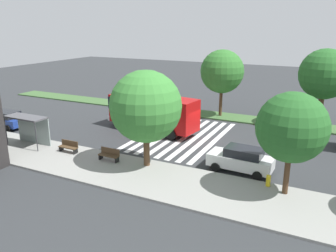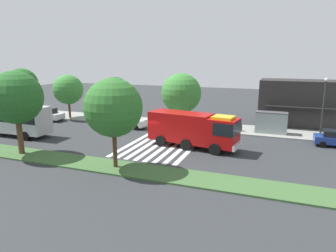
% 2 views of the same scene
% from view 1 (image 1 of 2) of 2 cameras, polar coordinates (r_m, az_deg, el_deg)
% --- Properties ---
extents(ground_plane, '(120.00, 120.00, 0.00)m').
position_cam_1_polar(ground_plane, '(30.04, 4.73, -2.03)').
color(ground_plane, '#2D3033').
extents(sidewalk, '(60.00, 5.14, 0.14)m').
position_cam_1_polar(sidewalk, '(22.47, -3.94, -8.51)').
color(sidewalk, gray).
rests_on(sidewalk, ground_plane).
extents(median_strip, '(60.00, 3.00, 0.14)m').
position_cam_1_polar(median_strip, '(37.20, 9.29, 1.62)').
color(median_strip, '#3D6033').
rests_on(median_strip, ground_plane).
extents(crosswalk, '(6.75, 11.58, 0.01)m').
position_cam_1_polar(crosswalk, '(30.54, 2.32, -1.66)').
color(crosswalk, silver).
rests_on(crosswalk, ground_plane).
extents(fire_truck, '(9.37, 3.76, 3.44)m').
position_cam_1_polar(fire_truck, '(31.60, -3.06, 2.63)').
color(fire_truck, '#A50C0C').
rests_on(fire_truck, ground_plane).
extents(parked_car_mid, '(4.42, 2.16, 1.73)m').
position_cam_1_polar(parked_car_mid, '(23.52, 12.27, -5.51)').
color(parked_car_mid, silver).
rests_on(parked_car_mid, ground_plane).
extents(parked_car_east, '(4.40, 2.17, 1.63)m').
position_cam_1_polar(parked_car_east, '(36.45, -25.84, 1.08)').
color(parked_car_east, navy).
rests_on(parked_car_east, ground_plane).
extents(bus_stop_shelter, '(3.50, 1.40, 2.46)m').
position_cam_1_polar(bus_stop_shelter, '(29.70, -22.37, 0.32)').
color(bus_stop_shelter, '#4C4C51').
rests_on(bus_stop_shelter, sidewalk).
extents(bench_near_shelter, '(1.60, 0.50, 0.90)m').
position_cam_1_polar(bench_near_shelter, '(27.30, -16.46, -3.33)').
color(bench_near_shelter, '#4C3823').
rests_on(bench_near_shelter, sidewalk).
extents(bench_west_of_shelter, '(1.60, 0.50, 0.90)m').
position_cam_1_polar(bench_west_of_shelter, '(24.96, -9.92, -4.78)').
color(bench_west_of_shelter, '#4C3823').
rests_on(bench_west_of_shelter, sidewalk).
extents(sidewalk_tree_center, '(4.00, 4.00, 6.05)m').
position_cam_1_polar(sidewalk_tree_center, '(19.90, 20.23, -0.25)').
color(sidewalk_tree_center, '#47301E').
rests_on(sidewalk_tree_center, sidewalk).
extents(sidewalk_tree_east, '(4.92, 4.92, 6.71)m').
position_cam_1_polar(sidewalk_tree_east, '(22.68, -3.79, 3.29)').
color(sidewalk_tree_east, '#513823').
rests_on(sidewalk_tree_east, sidewalk).
extents(median_tree_far_west, '(4.69, 4.69, 7.48)m').
position_cam_1_polar(median_tree_far_west, '(34.71, 25.00, 7.93)').
color(median_tree_far_west, '#513823').
rests_on(median_tree_far_west, median_strip).
extents(median_tree_west, '(4.58, 4.58, 7.09)m').
position_cam_1_polar(median_tree_west, '(36.36, 9.14, 9.09)').
color(median_tree_west, '#47301E').
rests_on(median_tree_west, median_strip).
extents(fire_hydrant, '(0.28, 0.28, 0.70)m').
position_cam_1_polar(fire_hydrant, '(21.77, 16.61, -8.87)').
color(fire_hydrant, gold).
rests_on(fire_hydrant, sidewalk).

